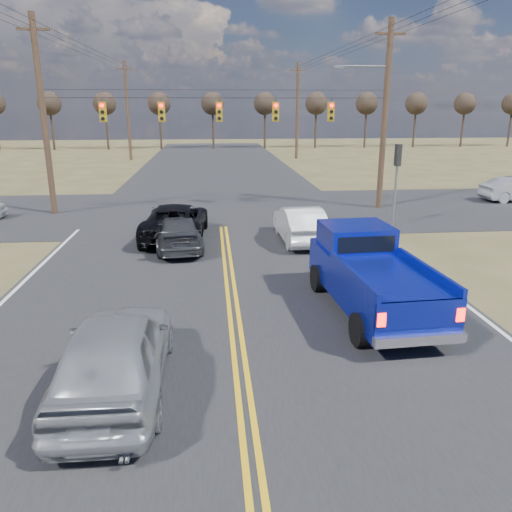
{
  "coord_description": "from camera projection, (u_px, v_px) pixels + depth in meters",
  "views": [
    {
      "loc": [
        -0.56,
        -9.41,
        5.61
      ],
      "look_at": [
        0.68,
        4.13,
        1.5
      ],
      "focal_mm": 35.0,
      "sensor_mm": 36.0,
      "label": 1
    }
  ],
  "objects": [
    {
      "name": "ground",
      "position": [
        242.0,
        380.0,
        10.64
      ],
      "size": [
        160.0,
        160.0,
        0.0
      ],
      "primitive_type": "plane",
      "color": "brown",
      "rests_on": "ground"
    },
    {
      "name": "treeline",
      "position": [
        216.0,
        104.0,
        34.7
      ],
      "size": [
        87.0,
        117.8,
        7.4
      ],
      "color": "#33261C",
      "rests_on": "ground"
    },
    {
      "name": "utility_poles",
      "position": [
        220.0,
        113.0,
        25.34
      ],
      "size": [
        19.6,
        58.32,
        10.0
      ],
      "color": "#473323",
      "rests_on": "ground"
    },
    {
      "name": "pickup_truck",
      "position": [
        370.0,
        275.0,
        13.97
      ],
      "size": [
        2.62,
        5.98,
        2.2
      ],
      "rotation": [
        0.0,
        0.0,
        0.06
      ],
      "color": "black",
      "rests_on": "ground"
    },
    {
      "name": "signal_gantry",
      "position": [
        229.0,
        116.0,
        26.18
      ],
      "size": [
        19.6,
        4.83,
        10.0
      ],
      "color": "#473323",
      "rests_on": "ground"
    },
    {
      "name": "road_main",
      "position": [
        226.0,
        250.0,
        20.17
      ],
      "size": [
        14.0,
        120.0,
        0.02
      ],
      "primitive_type": "cube",
      "color": "#28282B",
      "rests_on": "ground"
    },
    {
      "name": "road_cross",
      "position": [
        221.0,
        211.0,
        27.8
      ],
      "size": [
        120.0,
        12.0,
        0.02
      ],
      "primitive_type": "cube",
      "color": "#28282B",
      "rests_on": "ground"
    },
    {
      "name": "black_suv",
      "position": [
        176.0,
        221.0,
        21.78
      ],
      "size": [
        2.87,
        5.71,
        1.55
      ],
      "primitive_type": "imported",
      "rotation": [
        0.0,
        0.0,
        3.09
      ],
      "color": "black",
      "rests_on": "ground"
    },
    {
      "name": "dgrey_car_queue",
      "position": [
        179.0,
        233.0,
        20.24
      ],
      "size": [
        2.25,
        4.69,
        1.32
      ],
      "primitive_type": "imported",
      "rotation": [
        0.0,
        0.0,
        3.23
      ],
      "color": "#36363B",
      "rests_on": "ground"
    },
    {
      "name": "silver_suv",
      "position": [
        116.0,
        353.0,
        9.97
      ],
      "size": [
        2.05,
        5.06,
        1.72
      ],
      "primitive_type": "imported",
      "rotation": [
        0.0,
        0.0,
        3.15
      ],
      "color": "#9D9FA4",
      "rests_on": "ground"
    },
    {
      "name": "white_car_queue",
      "position": [
        300.0,
        224.0,
        21.33
      ],
      "size": [
        1.76,
        4.69,
        1.53
      ],
      "primitive_type": "imported",
      "rotation": [
        0.0,
        0.0,
        3.17
      ],
      "color": "white",
      "rests_on": "ground"
    }
  ]
}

